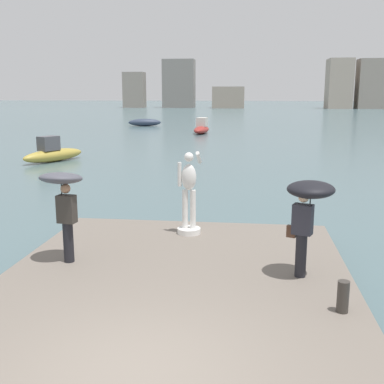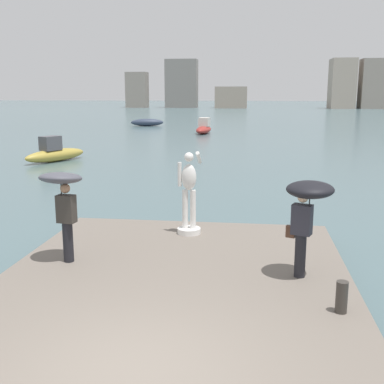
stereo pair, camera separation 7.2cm
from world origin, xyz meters
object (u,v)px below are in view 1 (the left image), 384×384
at_px(onlooker_left, 63,193).
at_px(onlooker_right, 308,202).
at_px(mooring_bollard, 343,297).
at_px(boat_far, 145,122).
at_px(statue_white_figure, 189,198).
at_px(boat_leftward, 53,153).
at_px(boat_mid, 202,128).

bearing_deg(onlooker_left, onlooker_right, -3.35).
bearing_deg(mooring_bollard, boat_far, 106.19).
distance_m(statue_white_figure, onlooker_left, 3.43).
distance_m(onlooker_right, mooring_bollard, 2.03).
height_order(mooring_bollard, boat_leftward, boat_leftward).
bearing_deg(mooring_bollard, statue_white_figure, 126.60).
distance_m(statue_white_figure, onlooker_right, 3.84).
distance_m(boat_mid, boat_leftward, 21.94).
height_order(onlooker_right, mooring_bollard, onlooker_right).
bearing_deg(statue_white_figure, boat_leftward, 123.93).
bearing_deg(onlooker_right, boat_far, 106.17).
xyz_separation_m(onlooker_right, boat_mid, (-6.04, 38.53, -1.39)).
height_order(boat_far, boat_leftward, boat_leftward).
height_order(onlooker_right, boat_far, onlooker_right).
bearing_deg(boat_leftward, onlooker_right, -54.18).
xyz_separation_m(statue_white_figure, boat_leftward, (-10.06, 14.95, -0.85)).
xyz_separation_m(onlooker_left, onlooker_right, (5.07, -0.30, 0.01)).
distance_m(mooring_bollard, boat_leftward, 23.28).
height_order(onlooker_left, boat_far, onlooker_left).
relative_size(mooring_bollard, boat_far, 0.13).
bearing_deg(boat_mid, boat_leftward, -107.78).
xyz_separation_m(onlooker_left, boat_mid, (-0.97, 38.24, -1.38)).
bearing_deg(boat_mid, mooring_bollard, -80.79).
relative_size(onlooker_left, boat_mid, 0.47).
bearing_deg(boat_leftward, onlooker_left, -66.15).
bearing_deg(statue_white_figure, boat_far, 103.95).
bearing_deg(boat_mid, boat_far, 129.06).
bearing_deg(boat_far, boat_leftward, -87.59).
xyz_separation_m(boat_far, boat_leftward, (1.29, -30.74, 0.06)).
distance_m(statue_white_figure, boat_far, 47.09).
bearing_deg(onlooker_right, boat_leftward, 125.82).
bearing_deg(onlooker_left, boat_mid, 91.45).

